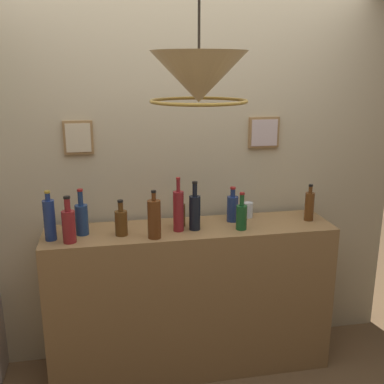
% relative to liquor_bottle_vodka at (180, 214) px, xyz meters
% --- Properties ---
extents(panelled_rear_partition, '(3.08, 0.15, 2.82)m').
position_rel_liquor_bottle_vodka_xyz_m(panelled_rear_partition, '(0.06, 0.24, 0.39)').
color(panelled_rear_partition, beige).
rests_on(panelled_rear_partition, ground).
extents(bar_shelf_unit, '(1.85, 0.43, 1.02)m').
position_rel_liquor_bottle_vodka_xyz_m(bar_shelf_unit, '(0.06, -0.05, -0.59)').
color(bar_shelf_unit, '#9E7547').
rests_on(bar_shelf_unit, ground).
extents(liquor_bottle_vodka, '(0.06, 0.06, 0.22)m').
position_rel_liquor_bottle_vodka_xyz_m(liquor_bottle_vodka, '(0.00, 0.00, 0.00)').
color(liquor_bottle_vodka, '#583312').
rests_on(liquor_bottle_vodka, bar_shelf_unit).
extents(liquor_bottle_rye, '(0.08, 0.08, 0.29)m').
position_rel_liquor_bottle_vodka_xyz_m(liquor_bottle_rye, '(-0.62, -0.04, 0.02)').
color(liquor_bottle_rye, navy).
rests_on(liquor_bottle_rye, bar_shelf_unit).
extents(liquor_bottle_port, '(0.06, 0.06, 0.25)m').
position_rel_liquor_bottle_vodka_xyz_m(liquor_bottle_port, '(0.86, -0.05, 0.02)').
color(liquor_bottle_port, '#5E3414').
rests_on(liquor_bottle_port, bar_shelf_unit).
extents(liquor_bottle_tequila, '(0.08, 0.08, 0.28)m').
position_rel_liquor_bottle_vodka_xyz_m(liquor_bottle_tequila, '(-0.69, -0.16, 0.03)').
color(liquor_bottle_tequila, maroon).
rests_on(liquor_bottle_tequila, bar_shelf_unit).
extents(liquor_bottle_rum, '(0.07, 0.07, 0.24)m').
position_rel_liquor_bottle_vodka_xyz_m(liquor_bottle_rum, '(0.37, -0.14, 0.01)').
color(liquor_bottle_rum, '#175125').
rests_on(liquor_bottle_rum, bar_shelf_unit).
extents(liquor_bottle_bourbon, '(0.08, 0.08, 0.22)m').
position_rel_liquor_bottle_vodka_xyz_m(liquor_bottle_bourbon, '(-0.38, -0.10, 0.00)').
color(liquor_bottle_bourbon, '#5B3715').
rests_on(liquor_bottle_bourbon, bar_shelf_unit).
extents(liquor_bottle_brandy, '(0.07, 0.07, 0.23)m').
position_rel_liquor_bottle_vodka_xyz_m(liquor_bottle_brandy, '(0.35, 0.03, 0.01)').
color(liquor_bottle_brandy, navy).
rests_on(liquor_bottle_brandy, bar_shelf_unit).
extents(liquor_bottle_vermouth, '(0.07, 0.07, 0.31)m').
position_rel_liquor_bottle_vodka_xyz_m(liquor_bottle_vermouth, '(0.08, -0.08, 0.04)').
color(liquor_bottle_vermouth, black).
rests_on(liquor_bottle_vermouth, bar_shelf_unit).
extents(liquor_bottle_gin, '(0.07, 0.07, 0.30)m').
position_rel_liquor_bottle_vodka_xyz_m(liquor_bottle_gin, '(-0.80, -0.10, 0.05)').
color(liquor_bottle_gin, navy).
rests_on(liquor_bottle_gin, bar_shelf_unit).
extents(liquor_bottle_amaro, '(0.08, 0.08, 0.30)m').
position_rel_liquor_bottle_vodka_xyz_m(liquor_bottle_amaro, '(-0.19, -0.18, 0.04)').
color(liquor_bottle_amaro, brown).
rests_on(liquor_bottle_amaro, bar_shelf_unit).
extents(liquor_bottle_whiskey, '(0.07, 0.07, 0.34)m').
position_rel_liquor_bottle_vodka_xyz_m(liquor_bottle_whiskey, '(-0.03, -0.09, 0.05)').
color(liquor_bottle_whiskey, maroon).
rests_on(liquor_bottle_whiskey, bar_shelf_unit).
extents(glass_tumbler_rocks, '(0.06, 0.06, 0.10)m').
position_rel_liquor_bottle_vodka_xyz_m(glass_tumbler_rocks, '(0.91, 0.06, -0.03)').
color(glass_tumbler_rocks, silver).
rests_on(glass_tumbler_rocks, bar_shelf_unit).
extents(glass_tumbler_highball, '(0.06, 0.06, 0.10)m').
position_rel_liquor_bottle_vodka_xyz_m(glass_tumbler_highball, '(0.48, 0.09, -0.03)').
color(glass_tumbler_highball, silver).
rests_on(glass_tumbler_highball, bar_shelf_unit).
extents(pendant_lamp, '(0.45, 0.45, 0.63)m').
position_rel_liquor_bottle_vodka_xyz_m(pendant_lamp, '(-0.02, -0.68, 0.86)').
color(pendant_lamp, beige).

